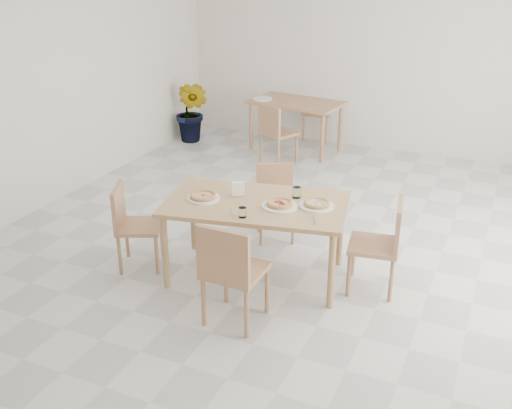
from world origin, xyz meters
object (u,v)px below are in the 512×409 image
at_px(chair_west, 131,221).
at_px(tumbler_a, 243,212).
at_px(main_table, 256,210).
at_px(chair_south, 230,268).
at_px(chair_back_s, 275,130).
at_px(pizza_pepperoni, 280,203).
at_px(chair_back_n, 321,108).
at_px(potted_plant, 192,112).
at_px(pizza_margherita, 203,196).
at_px(tumbler_b, 297,192).
at_px(plate_empty, 262,99).
at_px(napkin_holder, 238,189).
at_px(plate_pepperoni, 280,206).
at_px(plate_mushroom, 317,206).
at_px(plate_margherita, 203,198).
at_px(chair_north, 275,196).
at_px(chair_east, 383,240).
at_px(second_table, 296,108).

xyz_separation_m(chair_west, tumbler_a, (1.18, -0.04, 0.32)).
xyz_separation_m(main_table, chair_south, (0.14, -0.81, -0.15)).
bearing_deg(chair_back_s, pizza_pepperoni, 137.66).
relative_size(chair_back_n, potted_plant, 0.89).
bearing_deg(pizza_margherita, main_table, 15.86).
bearing_deg(chair_south, chair_back_n, -77.82).
height_order(pizza_pepperoni, chair_back_n, chair_back_n).
height_order(tumbler_b, plate_empty, tumbler_b).
bearing_deg(chair_back_n, chair_west, -92.39).
distance_m(napkin_holder, chair_back_n, 4.41).
bearing_deg(pizza_margherita, plate_pepperoni, 9.90).
relative_size(tumbler_b, napkin_holder, 0.74).
bearing_deg(pizza_pepperoni, plate_mushroom, 24.79).
xyz_separation_m(main_table, chair_back_n, (-0.85, 4.41, -0.18)).
height_order(main_table, pizza_margherita, pizza_margherita).
bearing_deg(main_table, tumbler_b, 28.75).
bearing_deg(chair_south, plate_margherita, -46.83).
relative_size(chair_north, plate_pepperoni, 2.44).
bearing_deg(napkin_holder, chair_east, -24.73).
xyz_separation_m(plate_mushroom, pizza_margherita, (-0.99, -0.26, 0.02)).
xyz_separation_m(chair_east, plate_empty, (-2.62, 3.34, 0.26)).
bearing_deg(main_table, pizza_margherita, -175.29).
xyz_separation_m(pizza_margherita, chair_back_s, (-0.58, 3.11, -0.29)).
distance_m(plate_margherita, napkin_holder, 0.33).
distance_m(plate_margherita, plate_empty, 3.84).
bearing_deg(napkin_holder, potted_plant, 94.03).
height_order(main_table, chair_south, chair_south).
distance_m(plate_pepperoni, tumbler_a, 0.39).
bearing_deg(plate_pepperoni, chair_south, -96.71).
bearing_deg(chair_back_s, chair_north, 137.08).
xyz_separation_m(plate_mushroom, napkin_holder, (-0.73, -0.06, 0.06)).
bearing_deg(chair_south, second_table, -74.35).
bearing_deg(main_table, chair_back_s, 98.22).
distance_m(chair_north, plate_margherita, 1.09).
height_order(chair_east, tumbler_b, chair_east).
bearing_deg(plate_mushroom, plate_margherita, -165.45).
height_order(chair_east, pizza_pepperoni, chair_east).
bearing_deg(plate_mushroom, second_table, 113.28).
bearing_deg(main_table, pizza_pepperoni, -13.58).
relative_size(plate_mushroom, napkin_holder, 2.23).
bearing_deg(chair_back_n, second_table, -99.51).
xyz_separation_m(chair_north, second_table, (-0.83, 2.79, 0.20)).
distance_m(pizza_margherita, potted_plant, 4.14).
height_order(pizza_pepperoni, napkin_holder, napkin_holder).
distance_m(main_table, chair_back_s, 3.16).
relative_size(plate_mushroom, tumbler_a, 3.45).
bearing_deg(chair_south, chair_east, -132.04).
distance_m(chair_east, napkin_holder, 1.37).
distance_m(chair_north, chair_east, 1.44).
distance_m(chair_south, plate_margherita, 0.93).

